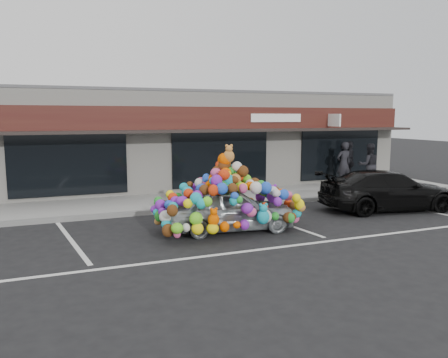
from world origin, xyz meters
name	(u,v)px	position (x,y,z in m)	size (l,w,h in m)	color
ground	(191,231)	(0.00, 0.00, 0.00)	(90.00, 90.00, 0.00)	black
shop_building	(136,140)	(0.00, 8.44, 2.16)	(24.00, 7.20, 4.31)	silver
sidewalk	(159,203)	(0.00, 4.00, 0.07)	(26.00, 3.00, 0.15)	#969691
kerb	(169,211)	(0.00, 2.50, 0.07)	(26.00, 0.18, 0.16)	slate
parking_stripe_left	(71,241)	(-3.20, 0.20, 0.00)	(0.12, 4.40, 0.01)	silver
parking_stripe_mid	(276,221)	(2.80, 0.20, 0.00)	(0.12, 4.40, 0.01)	silver
parking_stripe_right	(411,208)	(8.20, 0.20, 0.00)	(0.12, 4.40, 0.01)	silver
lane_line	(295,245)	(2.00, -2.30, 0.00)	(14.00, 0.12, 0.01)	silver
toy_car	(229,203)	(1.02, -0.35, 0.78)	(2.71, 4.14, 2.30)	#ABAEB6
black_sedan	(388,190)	(7.14, 0.21, 0.69)	(4.74, 1.93, 1.38)	black
pedestrian_a	(344,164)	(8.53, 4.54, 1.12)	(0.71, 0.47, 1.95)	black
pedestrian_b	(369,165)	(9.33, 3.85, 1.10)	(0.92, 0.72, 1.90)	black
pedestrian_c	(349,162)	(9.17, 5.00, 1.12)	(0.48, 1.14, 1.95)	black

